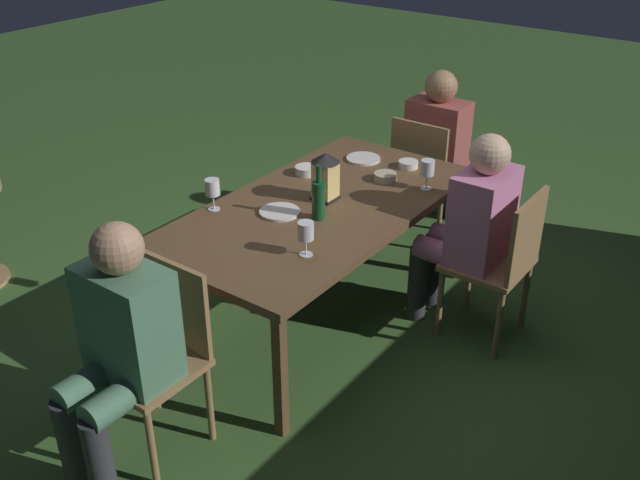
% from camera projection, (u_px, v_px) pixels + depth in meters
% --- Properties ---
extents(ground_plane, '(16.00, 16.00, 0.00)m').
position_uv_depth(ground_plane, '(320.00, 317.00, 4.18)').
color(ground_plane, '#385B28').
extents(dining_table, '(1.86, 0.96, 0.72)m').
position_uv_depth(dining_table, '(320.00, 213.00, 3.86)').
color(dining_table, brown).
rests_on(dining_table, ground).
extents(chair_head_far, '(0.40, 0.42, 0.87)m').
position_uv_depth(chair_head_far, '(159.00, 349.00, 3.11)').
color(chair_head_far, '#937047').
rests_on(chair_head_far, ground).
extents(person_in_green, '(0.48, 0.38, 1.15)m').
position_uv_depth(person_in_green, '(118.00, 343.00, 2.90)').
color(person_in_green, '#4C7A5B').
rests_on(person_in_green, ground).
extents(chair_side_right_a, '(0.42, 0.40, 0.87)m').
position_uv_depth(chair_side_right_a, '(501.00, 259.00, 3.79)').
color(chair_side_right_a, '#937047').
rests_on(chair_side_right_a, ground).
extents(person_in_pink, '(0.38, 0.47, 1.15)m').
position_uv_depth(person_in_pink, '(470.00, 224.00, 3.82)').
color(person_in_pink, '#C675A3').
rests_on(person_in_pink, ground).
extents(chair_head_near, '(0.40, 0.42, 0.87)m').
position_uv_depth(chair_head_near, '(425.00, 174.00, 4.78)').
color(chair_head_near, '#937047').
rests_on(chair_head_near, ground).
extents(person_in_rust, '(0.48, 0.38, 1.15)m').
position_uv_depth(person_in_rust, '(441.00, 144.00, 4.85)').
color(person_in_rust, '#9E4C47').
rests_on(person_in_rust, ground).
extents(lantern_centerpiece, '(0.15, 0.15, 0.27)m').
position_uv_depth(lantern_centerpiece, '(325.00, 174.00, 3.82)').
color(lantern_centerpiece, black).
rests_on(lantern_centerpiece, dining_table).
extents(green_bottle_on_table, '(0.07, 0.07, 0.29)m').
position_uv_depth(green_bottle_on_table, '(319.00, 199.00, 3.64)').
color(green_bottle_on_table, '#144723').
rests_on(green_bottle_on_table, dining_table).
extents(wine_glass_a, '(0.08, 0.08, 0.17)m').
position_uv_depth(wine_glass_a, '(427.00, 169.00, 3.95)').
color(wine_glass_a, silver).
rests_on(wine_glass_a, dining_table).
extents(wine_glass_b, '(0.08, 0.08, 0.17)m').
position_uv_depth(wine_glass_b, '(213.00, 189.00, 3.73)').
color(wine_glass_b, silver).
rests_on(wine_glass_b, dining_table).
extents(wine_glass_c, '(0.08, 0.08, 0.17)m').
position_uv_depth(wine_glass_c, '(306.00, 232.00, 3.30)').
color(wine_glass_c, silver).
rests_on(wine_glass_c, dining_table).
extents(plate_a, '(0.21, 0.21, 0.01)m').
position_uv_depth(plate_a, '(363.00, 159.00, 4.38)').
color(plate_a, silver).
rests_on(plate_a, dining_table).
extents(plate_b, '(0.21, 0.21, 0.01)m').
position_uv_depth(plate_b, '(280.00, 212.00, 3.74)').
color(plate_b, silver).
rests_on(plate_b, dining_table).
extents(bowl_olives, '(0.13, 0.13, 0.05)m').
position_uv_depth(bowl_olives, '(306.00, 170.00, 4.18)').
color(bowl_olives, silver).
rests_on(bowl_olives, dining_table).
extents(bowl_bread, '(0.12, 0.12, 0.04)m').
position_uv_depth(bowl_bread, '(408.00, 164.00, 4.26)').
color(bowl_bread, silver).
rests_on(bowl_bread, dining_table).
extents(bowl_salad, '(0.13, 0.13, 0.04)m').
position_uv_depth(bowl_salad, '(385.00, 177.00, 4.10)').
color(bowl_salad, '#BCAD8E').
rests_on(bowl_salad, dining_table).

